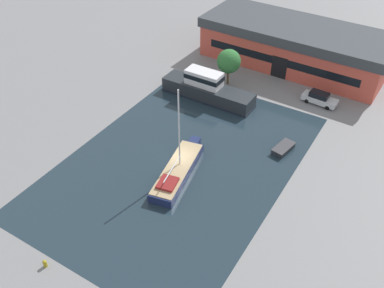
{
  "coord_description": "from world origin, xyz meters",
  "views": [
    {
      "loc": [
        20.64,
        -31.1,
        32.46
      ],
      "look_at": [
        0.0,
        2.6,
        1.0
      ],
      "focal_mm": 40.0,
      "sensor_mm": 36.0,
      "label": 1
    }
  ],
  "objects_px": {
    "sailboat_moored": "(178,170)",
    "warehouse_building": "(295,45)",
    "small_dinghy": "(283,148)",
    "parked_car": "(320,98)",
    "quay_tree_near_building": "(229,61)",
    "motor_cruiser": "(207,89)"
  },
  "relations": [
    {
      "from": "quay_tree_near_building",
      "to": "motor_cruiser",
      "type": "bearing_deg",
      "value": -97.73
    },
    {
      "from": "sailboat_moored",
      "to": "small_dinghy",
      "type": "distance_m",
      "value": 13.16
    },
    {
      "from": "motor_cruiser",
      "to": "small_dinghy",
      "type": "height_order",
      "value": "motor_cruiser"
    },
    {
      "from": "warehouse_building",
      "to": "parked_car",
      "type": "height_order",
      "value": "warehouse_building"
    },
    {
      "from": "warehouse_building",
      "to": "motor_cruiser",
      "type": "height_order",
      "value": "warehouse_building"
    },
    {
      "from": "parked_car",
      "to": "small_dinghy",
      "type": "distance_m",
      "value": 12.25
    },
    {
      "from": "warehouse_building",
      "to": "quay_tree_near_building",
      "type": "height_order",
      "value": "warehouse_building"
    },
    {
      "from": "warehouse_building",
      "to": "small_dinghy",
      "type": "height_order",
      "value": "warehouse_building"
    },
    {
      "from": "warehouse_building",
      "to": "motor_cruiser",
      "type": "distance_m",
      "value": 17.43
    },
    {
      "from": "small_dinghy",
      "to": "warehouse_building",
      "type": "bearing_deg",
      "value": 118.92
    },
    {
      "from": "parked_car",
      "to": "sailboat_moored",
      "type": "height_order",
      "value": "sailboat_moored"
    },
    {
      "from": "sailboat_moored",
      "to": "small_dinghy",
      "type": "relative_size",
      "value": 3.32
    },
    {
      "from": "quay_tree_near_building",
      "to": "small_dinghy",
      "type": "relative_size",
      "value": 1.58
    },
    {
      "from": "sailboat_moored",
      "to": "motor_cruiser",
      "type": "distance_m",
      "value": 16.37
    },
    {
      "from": "warehouse_building",
      "to": "sailboat_moored",
      "type": "relative_size",
      "value": 2.57
    },
    {
      "from": "quay_tree_near_building",
      "to": "parked_car",
      "type": "xyz_separation_m",
      "value": [
        13.26,
        1.82,
        -2.81
      ]
    },
    {
      "from": "small_dinghy",
      "to": "quay_tree_near_building",
      "type": "bearing_deg",
      "value": 151.68
    },
    {
      "from": "sailboat_moored",
      "to": "small_dinghy",
      "type": "xyz_separation_m",
      "value": [
        8.44,
        10.09,
        -0.27
      ]
    },
    {
      "from": "parked_car",
      "to": "motor_cruiser",
      "type": "bearing_deg",
      "value": -60.15
    },
    {
      "from": "sailboat_moored",
      "to": "motor_cruiser",
      "type": "xyz_separation_m",
      "value": [
        -5.22,
        15.49,
        0.86
      ]
    },
    {
      "from": "sailboat_moored",
      "to": "warehouse_building",
      "type": "bearing_deg",
      "value": 76.64
    },
    {
      "from": "motor_cruiser",
      "to": "small_dinghy",
      "type": "relative_size",
      "value": 3.96
    }
  ]
}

